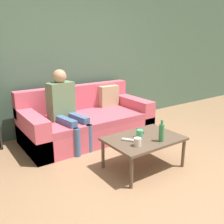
% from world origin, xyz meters
% --- Properties ---
extents(ground_plane, '(22.00, 22.00, 0.00)m').
position_xyz_m(ground_plane, '(0.00, 0.00, 0.00)').
color(ground_plane, '#997251').
extents(wall_back, '(12.00, 0.06, 2.60)m').
position_xyz_m(wall_back, '(0.00, 2.34, 1.30)').
color(wall_back, '#4C6B56').
rests_on(wall_back, ground_plane).
extents(couch, '(2.01, 0.99, 0.81)m').
position_xyz_m(couch, '(-0.01, 1.74, 0.27)').
color(couch, '#DB5B70').
rests_on(couch, ground_plane).
extents(coffee_table, '(0.91, 0.63, 0.39)m').
position_xyz_m(coffee_table, '(0.07, 0.46, 0.36)').
color(coffee_table, brown).
rests_on(coffee_table, ground_plane).
extents(person_adult, '(0.44, 0.71, 1.14)m').
position_xyz_m(person_adult, '(-0.42, 1.65, 0.64)').
color(person_adult, '#476693').
rests_on(person_adult, ground_plane).
extents(cup_near, '(0.09, 0.09, 0.09)m').
position_xyz_m(cup_near, '(-0.16, 0.32, 0.44)').
color(cup_near, silver).
rests_on(cup_near, coffee_table).
extents(cup_far, '(0.08, 0.08, 0.09)m').
position_xyz_m(cup_far, '(0.03, 0.50, 0.44)').
color(cup_far, '#4CB77A').
rests_on(cup_far, coffee_table).
extents(tv_remote_0, '(0.14, 0.17, 0.02)m').
position_xyz_m(tv_remote_0, '(-0.15, 0.48, 0.41)').
color(tv_remote_0, '#B7B7BC').
rests_on(tv_remote_0, coffee_table).
extents(tv_remote_1, '(0.11, 0.17, 0.02)m').
position_xyz_m(tv_remote_1, '(0.17, 0.65, 0.41)').
color(tv_remote_1, '#47474C').
rests_on(tv_remote_1, coffee_table).
extents(bottle, '(0.06, 0.06, 0.26)m').
position_xyz_m(bottle, '(0.16, 0.26, 0.51)').
color(bottle, '#33844C').
rests_on(bottle, coffee_table).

